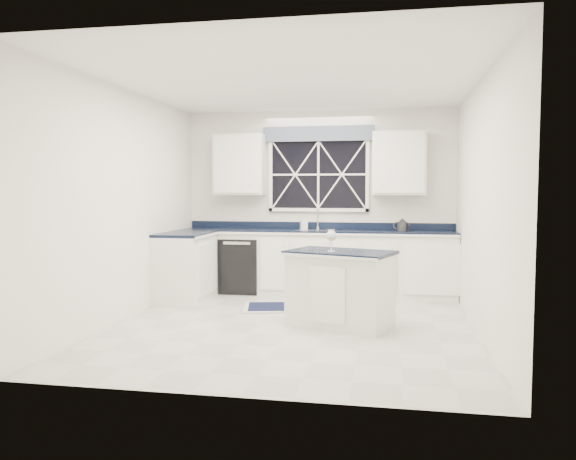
% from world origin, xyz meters
% --- Properties ---
extents(ground, '(4.50, 4.50, 0.00)m').
position_xyz_m(ground, '(0.00, 0.00, 0.00)').
color(ground, '#BABAB5').
rests_on(ground, ground).
extents(back_wall, '(4.00, 0.10, 2.70)m').
position_xyz_m(back_wall, '(0.00, 2.25, 1.35)').
color(back_wall, white).
rests_on(back_wall, ground).
extents(base_cabinets, '(3.99, 1.60, 0.90)m').
position_xyz_m(base_cabinets, '(-0.33, 1.78, 0.45)').
color(base_cabinets, white).
rests_on(base_cabinets, ground).
extents(countertop, '(3.98, 0.64, 0.04)m').
position_xyz_m(countertop, '(0.00, 1.95, 0.92)').
color(countertop, black).
rests_on(countertop, base_cabinets).
extents(dishwasher, '(0.60, 0.58, 0.82)m').
position_xyz_m(dishwasher, '(-1.10, 1.95, 0.41)').
color(dishwasher, black).
rests_on(dishwasher, ground).
extents(window, '(1.65, 0.09, 1.26)m').
position_xyz_m(window, '(0.00, 2.20, 1.83)').
color(window, black).
rests_on(window, ground).
extents(upper_cabinets, '(3.10, 0.34, 0.90)m').
position_xyz_m(upper_cabinets, '(0.00, 2.08, 1.90)').
color(upper_cabinets, white).
rests_on(upper_cabinets, ground).
extents(faucet, '(0.05, 0.20, 0.30)m').
position_xyz_m(faucet, '(0.00, 2.14, 1.10)').
color(faucet, '#ADADB0').
rests_on(faucet, countertop).
extents(island, '(1.29, 1.01, 0.84)m').
position_xyz_m(island, '(0.52, 0.07, 0.42)').
color(island, white).
rests_on(island, ground).
extents(rug, '(1.21, 0.88, 0.02)m').
position_xyz_m(rug, '(-0.24, 0.92, 0.01)').
color(rug, beige).
rests_on(rug, ground).
extents(kettle, '(0.25, 0.16, 0.18)m').
position_xyz_m(kettle, '(1.23, 2.06, 1.02)').
color(kettle, '#323234').
rests_on(kettle, countertop).
extents(wine_glass, '(0.10, 0.10, 0.24)m').
position_xyz_m(wine_glass, '(0.43, -0.01, 1.01)').
color(wine_glass, silver).
rests_on(wine_glass, island).
extents(soap_bottle, '(0.13, 0.13, 0.21)m').
position_xyz_m(soap_bottle, '(-0.19, 2.06, 1.05)').
color(soap_bottle, silver).
rests_on(soap_bottle, countertop).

